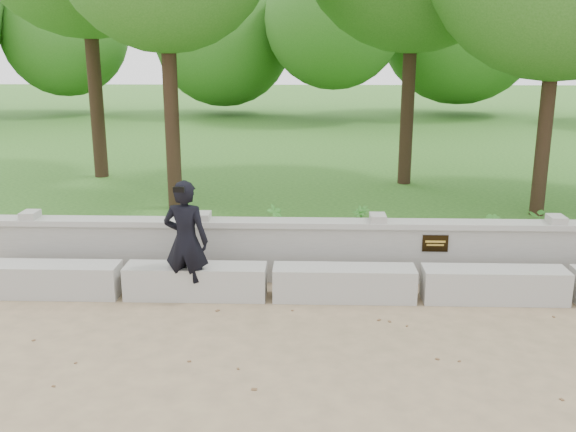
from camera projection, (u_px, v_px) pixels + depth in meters
The scene contains 9 objects.
ground at pixel (447, 368), 6.79m from camera, with size 80.00×80.00×0.00m, color #9C835F.
lawn at pixel (356, 149), 20.28m from camera, with size 40.00×22.00×0.25m, color #29571C.
concrete_bench at pixel (419, 284), 8.57m from camera, with size 11.90×0.45×0.45m.
parapet_wall at pixel (412, 251), 9.18m from camera, with size 12.50×0.35×0.90m.
man_main at pixel (186, 241), 8.42m from camera, with size 0.65×0.59×1.64m.
shrub_a at pixel (275, 222), 10.39m from camera, with size 0.31×0.21×0.58m, color #3E8E30.
shrub_b at pixel (493, 233), 9.80m from camera, with size 0.31×0.25×0.56m, color #3E8E30.
shrub_c at pixel (547, 233), 9.77m from camera, with size 0.54×0.47×0.60m, color #3E8E30.
shrub_d at pixel (360, 222), 10.47m from camera, with size 0.30×0.27×0.54m, color #3E8E30.
Camera 1 is at (-1.48, -6.20, 3.31)m, focal length 40.00 mm.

